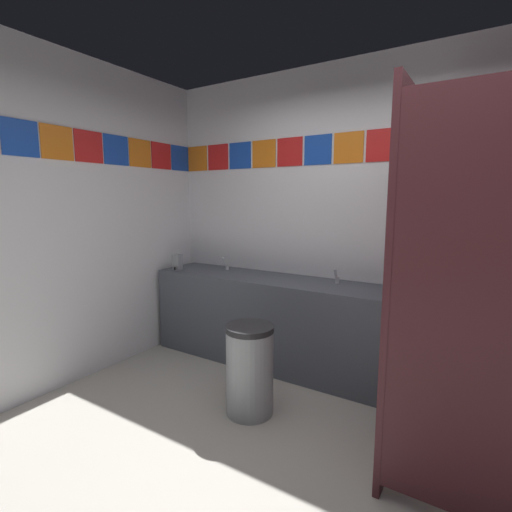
# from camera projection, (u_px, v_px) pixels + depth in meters

# --- Properties ---
(ground_plane) EXTENTS (9.33, 9.33, 0.00)m
(ground_plane) POSITION_uv_depth(u_px,v_px,m) (286.00, 493.00, 2.01)
(ground_plane) COLOR #B2ADA3
(wall_back) EXTENTS (4.24, 0.09, 2.73)m
(wall_back) POSITION_uv_depth(u_px,v_px,m) (380.00, 221.00, 3.21)
(wall_back) COLOR silver
(wall_back) RESTS_ON ground_plane
(wall_side) EXTENTS (0.09, 3.29, 2.73)m
(wall_side) POSITION_uv_depth(u_px,v_px,m) (43.00, 223.00, 2.94)
(wall_side) COLOR silver
(wall_side) RESTS_ON ground_plane
(vanity_counter) EXTENTS (2.38, 0.55, 0.83)m
(vanity_counter) POSITION_uv_depth(u_px,v_px,m) (271.00, 320.00, 3.55)
(vanity_counter) COLOR #4C515B
(vanity_counter) RESTS_ON ground_plane
(faucet_left) EXTENTS (0.04, 0.10, 0.14)m
(faucet_left) POSITION_uv_depth(u_px,v_px,m) (226.00, 265.00, 3.87)
(faucet_left) COLOR silver
(faucet_left) RESTS_ON vanity_counter
(faucet_right) EXTENTS (0.04, 0.10, 0.14)m
(faucet_right) POSITION_uv_depth(u_px,v_px,m) (337.00, 278.00, 3.25)
(faucet_right) COLOR silver
(faucet_right) RESTS_ON vanity_counter
(soap_dispenser) EXTENTS (0.09, 0.09, 0.16)m
(soap_dispenser) POSITION_uv_depth(u_px,v_px,m) (178.00, 262.00, 3.89)
(soap_dispenser) COLOR gray
(soap_dispenser) RESTS_ON vanity_counter
(stall_divider) EXTENTS (0.92, 1.43, 2.13)m
(stall_divider) POSITION_uv_depth(u_px,v_px,m) (436.00, 287.00, 2.11)
(stall_divider) COLOR #471E23
(stall_divider) RESTS_ON ground_plane
(toilet) EXTENTS (0.39, 0.49, 0.74)m
(toilet) POSITION_uv_depth(u_px,v_px,m) (501.00, 394.00, 2.44)
(toilet) COLOR white
(toilet) RESTS_ON ground_plane
(trash_bin) EXTENTS (0.35, 0.35, 0.66)m
(trash_bin) POSITION_uv_depth(u_px,v_px,m) (250.00, 369.00, 2.72)
(trash_bin) COLOR #999EA3
(trash_bin) RESTS_ON ground_plane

